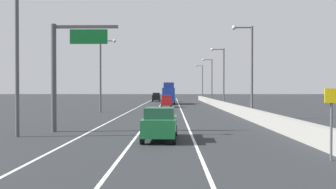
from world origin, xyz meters
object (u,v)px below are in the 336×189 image
object	(u,v)px
lamp_post_left_mid	(103,70)
car_silver_0	(169,98)
lamp_post_right_fifth	(201,80)
car_red_1	(166,101)
lamp_post_right_third	(222,73)
lamp_post_left_near	(21,50)
speed_advisory_sign	(331,118)
overhead_sign_gantry	(64,64)
car_green_2	(160,124)
lamp_post_right_fourth	(211,78)
car_black_3	(156,97)
lamp_post_right_second	(249,65)
box_truck	(169,94)

from	to	relation	value
lamp_post_left_mid	car_silver_0	size ratio (longest dim) A/B	2.07
lamp_post_right_fifth	lamp_post_left_mid	distance (m)	53.26
lamp_post_right_fifth	car_red_1	xyz separation A→B (m)	(-8.63, -36.84, -4.43)
lamp_post_right_third	car_silver_0	size ratio (longest dim) A/B	2.07
lamp_post_left_near	car_silver_0	size ratio (longest dim) A/B	2.07
lamp_post_left_mid	car_silver_0	distance (m)	40.21
speed_advisory_sign	lamp_post_left_mid	bearing A→B (deg)	116.01
overhead_sign_gantry	car_red_1	size ratio (longest dim) A/B	1.79
lamp_post_left_near	car_red_1	bearing A→B (deg)	77.58
overhead_sign_gantry	lamp_post_right_fifth	bearing A→B (deg)	78.14
lamp_post_right_fifth	car_green_2	world-z (taller)	lamp_post_right_fifth
lamp_post_right_third	lamp_post_right_fifth	xyz separation A→B (m)	(-0.02, 40.44, 0.00)
car_silver_0	lamp_post_right_fifth	bearing A→B (deg)	54.13
lamp_post_right_fourth	car_green_2	world-z (taller)	lamp_post_right_fourth
lamp_post_left_mid	car_black_3	xyz separation A→B (m)	(5.05, 41.41, -4.35)
lamp_post_right_fourth	lamp_post_left_near	xyz separation A→B (m)	(-17.36, -54.67, 0.00)
lamp_post_left_mid	car_red_1	xyz separation A→B (m)	(7.92, 13.78, -4.43)
lamp_post_left_mid	lamp_post_right_fourth	bearing A→B (deg)	60.94
car_silver_0	lamp_post_right_second	bearing A→B (deg)	-80.34
speed_advisory_sign	lamp_post_left_near	size ratio (longest dim) A/B	0.32
car_silver_0	car_red_1	distance (m)	25.33
lamp_post_left_near	car_black_3	size ratio (longest dim) A/B	2.20
car_black_3	box_truck	bearing A→B (deg)	-77.76
lamp_post_right_fifth	box_truck	xyz separation A→B (m)	(-8.38, -23.62, -3.42)
lamp_post_right_second	car_green_2	world-z (taller)	lamp_post_right_second
lamp_post_left_mid	car_red_1	world-z (taller)	lamp_post_left_mid
lamp_post_left_near	car_green_2	distance (m)	9.82
lamp_post_right_third	lamp_post_left_mid	xyz separation A→B (m)	(-16.57, -10.18, 0.00)
car_silver_0	speed_advisory_sign	bearing A→B (deg)	-84.14
lamp_post_left_near	car_black_3	xyz separation A→B (m)	(5.51, 65.67, -4.35)
lamp_post_right_fifth	lamp_post_left_near	world-z (taller)	same
lamp_post_right_second	box_truck	size ratio (longest dim) A/B	1.06
speed_advisory_sign	lamp_post_right_fifth	world-z (taller)	lamp_post_right_fifth
lamp_post_right_fourth	lamp_post_left_near	size ratio (longest dim) A/B	1.00
lamp_post_right_second	car_red_1	world-z (taller)	lamp_post_right_second
lamp_post_right_fifth	lamp_post_right_second	bearing A→B (deg)	-89.96
lamp_post_right_second	lamp_post_right_fourth	xyz separation A→B (m)	(0.30, 40.44, 0.00)
lamp_post_right_fifth	car_red_1	size ratio (longest dim) A/B	2.23
overhead_sign_gantry	lamp_post_right_fifth	world-z (taller)	lamp_post_right_fifth
lamp_post_right_third	lamp_post_left_mid	world-z (taller)	same
box_truck	speed_advisory_sign	bearing A→B (deg)	-82.89
lamp_post_right_third	lamp_post_left_near	xyz separation A→B (m)	(-17.04, -34.44, 0.00)
speed_advisory_sign	lamp_post_right_second	world-z (taller)	lamp_post_right_second
lamp_post_right_second	lamp_post_right_fourth	size ratio (longest dim) A/B	1.00
speed_advisory_sign	car_silver_0	size ratio (longest dim) A/B	0.66
lamp_post_left_mid	car_silver_0	bearing A→B (deg)	78.12
speed_advisory_sign	lamp_post_right_second	xyz separation A→B (m)	(1.08, 21.74, 3.65)
lamp_post_right_second	lamp_post_right_third	bearing A→B (deg)	90.05
car_silver_0	lamp_post_right_third	bearing A→B (deg)	-73.91
lamp_post_right_second	car_green_2	xyz separation A→B (m)	(-8.39, -15.49, -4.45)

